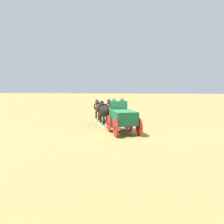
{
  "coord_description": "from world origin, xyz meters",
  "views": [
    {
      "loc": [
        -17.72,
        -1.69,
        3.52
      ],
      "look_at": [
        4.07,
        1.44,
        1.2
      ],
      "focal_mm": 38.21,
      "sensor_mm": 36.0,
      "label": 1
    }
  ],
  "objects_px": {
    "draft_horse_lead_near": "(100,109)",
    "draft_horse_lead_off": "(112,108)",
    "draft_horse_rear_off": "(119,111)",
    "show_wagon": "(123,118)",
    "draft_horse_rear_near": "(105,111)"
  },
  "relations": [
    {
      "from": "draft_horse_rear_near",
      "to": "draft_horse_lead_off",
      "type": "xyz_separation_m",
      "value": [
        2.9,
        -0.24,
        0.01
      ]
    },
    {
      "from": "show_wagon",
      "to": "draft_horse_lead_near",
      "type": "relative_size",
      "value": 1.83
    },
    {
      "from": "draft_horse_lead_off",
      "to": "show_wagon",
      "type": "bearing_deg",
      "value": -164.39
    },
    {
      "from": "draft_horse_lead_near",
      "to": "draft_horse_lead_off",
      "type": "distance_m",
      "value": 1.3
    },
    {
      "from": "draft_horse_rear_near",
      "to": "draft_horse_rear_off",
      "type": "distance_m",
      "value": 1.3
    },
    {
      "from": "draft_horse_lead_off",
      "to": "draft_horse_lead_near",
      "type": "bearing_deg",
      "value": 111.36
    },
    {
      "from": "draft_horse_lead_off",
      "to": "draft_horse_rear_off",
      "type": "bearing_deg",
      "value": -158.32
    },
    {
      "from": "draft_horse_rear_off",
      "to": "draft_horse_lead_off",
      "type": "relative_size",
      "value": 0.97
    },
    {
      "from": "draft_horse_rear_near",
      "to": "draft_horse_rear_off",
      "type": "height_order",
      "value": "draft_horse_rear_off"
    },
    {
      "from": "draft_horse_rear_near",
      "to": "draft_horse_rear_off",
      "type": "xyz_separation_m",
      "value": [
        0.5,
        -1.2,
        0.03
      ]
    },
    {
      "from": "show_wagon",
      "to": "draft_horse_rear_near",
      "type": "height_order",
      "value": "show_wagon"
    },
    {
      "from": "draft_horse_rear_near",
      "to": "draft_horse_lead_off",
      "type": "bearing_deg",
      "value": -4.81
    },
    {
      "from": "draft_horse_rear_near",
      "to": "draft_horse_lead_near",
      "type": "relative_size",
      "value": 0.94
    },
    {
      "from": "draft_horse_rear_off",
      "to": "show_wagon",
      "type": "bearing_deg",
      "value": -168.79
    },
    {
      "from": "draft_horse_rear_off",
      "to": "draft_horse_lead_near",
      "type": "distance_m",
      "value": 2.91
    }
  ]
}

